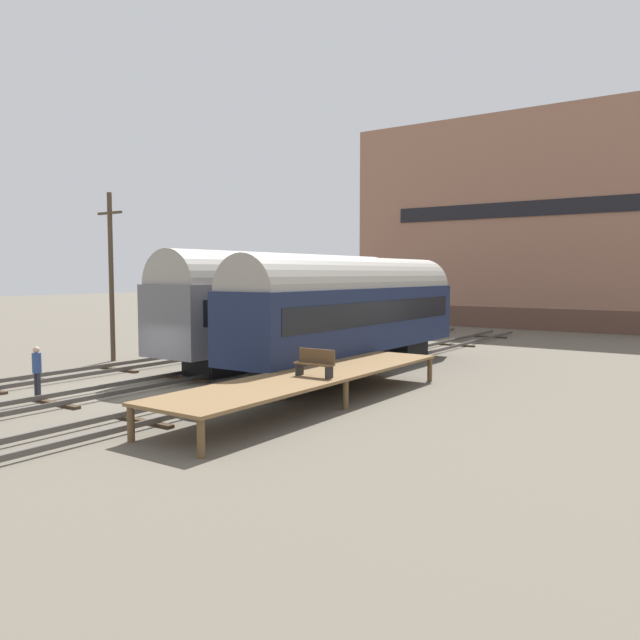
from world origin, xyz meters
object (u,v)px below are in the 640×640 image
at_px(train_car_navy, 352,307).
at_px(train_car_grey, 291,300).
at_px(bench, 315,362).
at_px(utility_pole, 111,274).
at_px(person_worker, 37,366).

xyz_separation_m(train_car_navy, train_car_grey, (-4.45, 1.28, 0.15)).
xyz_separation_m(train_car_grey, bench, (7.58, -8.69, -1.56)).
bearing_deg(train_car_navy, utility_pole, -160.59).
bearing_deg(utility_pole, train_car_navy, 19.41).
bearing_deg(train_car_navy, bench, -67.12).
distance_m(train_car_grey, bench, 11.63).
bearing_deg(train_car_grey, bench, -48.90).
distance_m(train_car_navy, bench, 8.16).
xyz_separation_m(train_car_navy, utility_pole, (-11.72, -4.13, 1.46)).
height_order(bench, utility_pole, utility_pole).
distance_m(person_worker, utility_pole, 9.80).
relative_size(train_car_navy, utility_pole, 1.82).
bearing_deg(bench, train_car_navy, 112.88).
xyz_separation_m(train_car_grey, person_worker, (-1.77, -12.83, -1.99)).
bearing_deg(train_car_grey, train_car_navy, -16.03).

